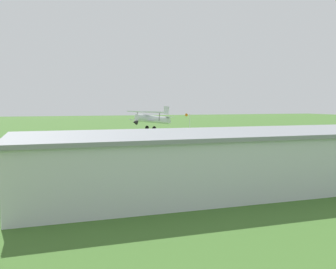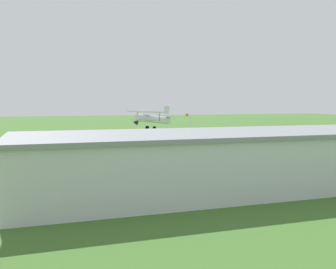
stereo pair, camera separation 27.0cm
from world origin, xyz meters
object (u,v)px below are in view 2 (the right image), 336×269
(person_near_hangar_door, at_px, (26,170))
(windsock, at_px, (188,117))
(biplane, at_px, (152,118))
(person_crossing_taxiway, at_px, (268,153))
(person_watching_takeoff, at_px, (298,155))
(person_walking_on_apron, at_px, (335,158))
(hangar, at_px, (228,160))

(person_near_hangar_door, height_order, windsock, windsock)
(biplane, distance_m, person_near_hangar_door, 23.12)
(windsock, bearing_deg, person_crossing_taxiway, 96.27)
(biplane, bearing_deg, person_watching_takeoff, 149.48)
(person_crossing_taxiway, relative_size, windsock, 0.28)
(person_near_hangar_door, xyz_separation_m, windsock, (-31.28, -30.23, 4.61))
(person_crossing_taxiway, distance_m, windsock, 26.57)
(biplane, distance_m, person_walking_on_apron, 27.50)
(person_watching_takeoff, bearing_deg, person_walking_on_apron, 114.59)
(person_watching_takeoff, bearing_deg, biplane, -30.52)
(hangar, height_order, person_crossing_taxiway, hangar)
(biplane, xyz_separation_m, person_walking_on_apron, (-21.53, 16.31, -5.14))
(person_crossing_taxiway, relative_size, person_near_hangar_door, 1.01)
(person_crossing_taxiway, relative_size, person_watching_takeoff, 1.13)
(person_walking_on_apron, height_order, person_watching_takeoff, person_walking_on_apron)
(windsock, bearing_deg, hangar, 73.71)
(biplane, distance_m, person_crossing_taxiway, 18.80)
(person_walking_on_apron, bearing_deg, person_crossing_taxiway, -52.19)
(windsock, bearing_deg, person_walking_on_apron, 104.45)
(biplane, xyz_separation_m, person_crossing_taxiway, (-15.77, 8.89, -5.07))
(person_watching_takeoff, bearing_deg, person_crossing_taxiway, -35.25)
(biplane, height_order, windsock, biplane)
(hangar, relative_size, person_near_hangar_door, 23.65)
(hangar, xyz_separation_m, biplane, (0.58, -25.09, 3.11))
(person_crossing_taxiway, height_order, windsock, windsock)
(biplane, xyz_separation_m, person_watching_takeoff, (-19.26, 11.36, -5.18))
(person_walking_on_apron, bearing_deg, person_watching_takeoff, -65.41)
(person_near_hangar_door, bearing_deg, person_watching_takeoff, -177.35)
(person_walking_on_apron, relative_size, person_watching_takeoff, 1.05)
(person_crossing_taxiway, height_order, person_watching_takeoff, person_crossing_taxiway)
(hangar, distance_m, person_crossing_taxiway, 22.30)
(person_walking_on_apron, xyz_separation_m, windsock, (8.62, -33.44, 4.67))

